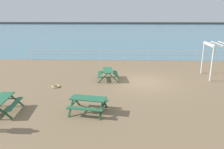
# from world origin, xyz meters

# --- Properties ---
(ground_plane) EXTENTS (30.00, 24.00, 0.20)m
(ground_plane) POSITION_xyz_m (0.00, 0.00, -0.10)
(ground_plane) COLOR #846B4C
(sea_band) EXTENTS (142.00, 90.00, 0.01)m
(sea_band) POSITION_xyz_m (0.00, 52.75, 0.00)
(sea_band) COLOR teal
(sea_band) RESTS_ON ground
(distant_shoreline) EXTENTS (142.00, 6.00, 1.80)m
(distant_shoreline) POSITION_xyz_m (0.00, 95.75, 0.00)
(distant_shoreline) COLOR #4C4C47
(distant_shoreline) RESTS_ON ground
(seaward_railing) EXTENTS (23.07, 0.07, 1.08)m
(seaward_railing) POSITION_xyz_m (0.00, 7.75, 0.77)
(seaward_railing) COLOR white
(seaward_railing) RESTS_ON ground
(picnic_table_near_left) EXTENTS (1.70, 1.94, 0.80)m
(picnic_table_near_left) POSITION_xyz_m (-7.68, -5.34, 0.58)
(picnic_table_near_left) COLOR #286B47
(picnic_table_near_left) RESTS_ON ground
(picnic_table_near_right) EXTENTS (1.71, 1.95, 0.80)m
(picnic_table_near_right) POSITION_xyz_m (-2.65, 0.55, 0.58)
(picnic_table_near_right) COLOR #286B47
(picnic_table_near_right) RESTS_ON ground
(picnic_table_mid_centre) EXTENTS (2.03, 1.80, 0.80)m
(picnic_table_mid_centre) POSITION_xyz_m (-3.32, -5.14, 0.58)
(picnic_table_mid_centre) COLOR #286B47
(picnic_table_mid_centre) RESTS_ON ground
(lattice_pergola) EXTENTS (2.57, 2.69, 2.70)m
(lattice_pergola) POSITION_xyz_m (6.23, 1.53, 2.00)
(lattice_pergola) COLOR white
(lattice_pergola) RESTS_ON ground
(rope_coil) EXTENTS (0.55, 0.55, 0.11)m
(rope_coil) POSITION_xyz_m (-6.11, -1.36, 0.06)
(rope_coil) COLOR tan
(rope_coil) RESTS_ON ground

